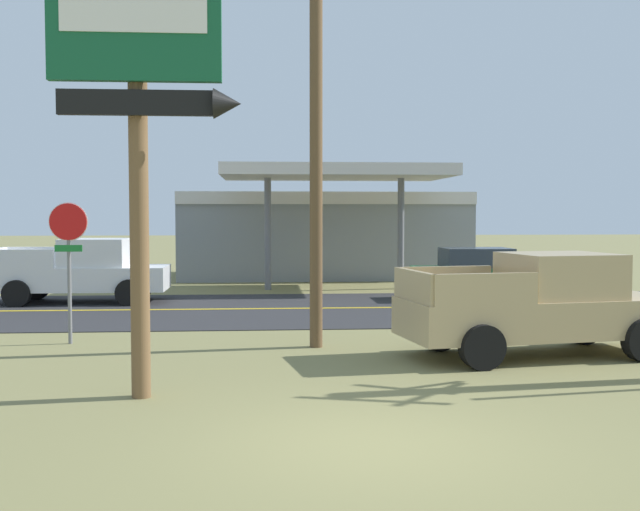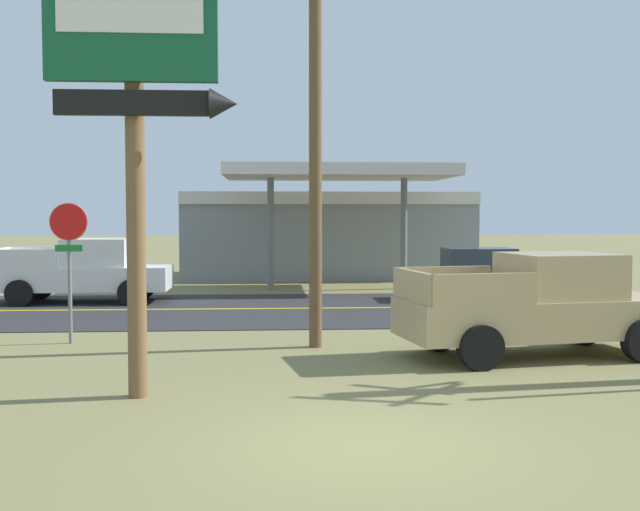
# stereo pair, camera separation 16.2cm
# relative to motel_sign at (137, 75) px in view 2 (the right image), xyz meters

# --- Properties ---
(ground_plane) EXTENTS (180.00, 180.00, 0.00)m
(ground_plane) POSITION_rel_motel_sign_xyz_m (2.99, -2.48, -4.71)
(ground_plane) COLOR olive
(road_asphalt) EXTENTS (140.00, 8.00, 0.02)m
(road_asphalt) POSITION_rel_motel_sign_xyz_m (2.99, 10.52, -4.70)
(road_asphalt) COLOR #2B2B2D
(road_asphalt) RESTS_ON ground
(road_centre_line) EXTENTS (126.00, 0.20, 0.01)m
(road_centre_line) POSITION_rel_motel_sign_xyz_m (2.99, 10.52, -4.69)
(road_centre_line) COLOR gold
(road_centre_line) RESTS_ON road_asphalt
(motel_sign) EXTENTS (2.73, 0.54, 6.88)m
(motel_sign) POSITION_rel_motel_sign_xyz_m (0.00, 0.00, 0.00)
(motel_sign) COLOR brown
(motel_sign) RESTS_ON ground
(stop_sign) EXTENTS (0.80, 0.08, 2.95)m
(stop_sign) POSITION_rel_motel_sign_xyz_m (-2.28, 5.00, -2.68)
(stop_sign) COLOR slate
(stop_sign) RESTS_ON ground
(utility_pole) EXTENTS (2.12, 0.26, 9.81)m
(utility_pole) POSITION_rel_motel_sign_xyz_m (2.82, 4.24, 0.54)
(utility_pole) COLOR brown
(utility_pole) RESTS_ON ground
(gas_station) EXTENTS (12.00, 11.50, 4.40)m
(gas_station) POSITION_rel_motel_sign_xyz_m (4.32, 21.88, -2.77)
(gas_station) COLOR gray
(gas_station) RESTS_ON ground
(pickup_tan_parked_on_lawn) EXTENTS (5.45, 2.87, 1.96)m
(pickup_tan_parked_on_lawn) POSITION_rel_motel_sign_xyz_m (7.03, 2.95, -3.75)
(pickup_tan_parked_on_lawn) COLOR tan
(pickup_tan_parked_on_lawn) RESTS_ON ground
(pickup_white_on_road) EXTENTS (5.20, 2.24, 1.96)m
(pickup_white_on_road) POSITION_rel_motel_sign_xyz_m (-3.73, 12.52, -3.75)
(pickup_white_on_road) COLOR silver
(pickup_white_on_road) RESTS_ON ground
(car_green_near_lane) EXTENTS (4.20, 2.00, 1.64)m
(car_green_near_lane) POSITION_rel_motel_sign_xyz_m (8.56, 12.52, -3.88)
(car_green_near_lane) COLOR #1E6038
(car_green_near_lane) RESTS_ON ground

